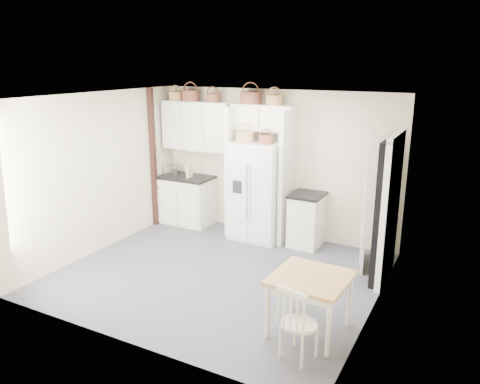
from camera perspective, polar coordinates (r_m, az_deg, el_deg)
The scene contains 29 objects.
floor at distance 7.08m, azimuth -2.58°, elevation -9.96°, with size 4.50×4.50×0.00m, color #4C4D56.
ceiling at distance 6.40m, azimuth -2.87°, elevation 11.51°, with size 4.50×4.50×0.00m, color white.
wall_back at distance 8.36m, azimuth 4.26°, elevation 3.46°, with size 4.50×4.50×0.00m, color beige.
wall_left at distance 7.98m, azimuth -16.80°, elevation 2.23°, with size 4.00×4.00×0.00m, color beige.
wall_right at distance 5.86m, azimuth 16.63°, elevation -2.53°, with size 4.00×4.00×0.00m, color beige.
refrigerator at distance 8.20m, azimuth 2.20°, elevation 0.13°, with size 0.90×0.72×1.73m, color white.
base_cab_left at distance 9.12m, azimuth -6.45°, elevation -1.06°, with size 0.97×0.61×0.90m, color silver.
base_cab_right at distance 8.06m, azimuth 8.10°, elevation -3.48°, with size 0.50×0.60×0.88m, color silver.
dining_table at distance 5.63m, azimuth 8.48°, elevation -13.34°, with size 0.84×0.84×0.70m, color #A66B40.
windsor_chair at distance 5.13m, azimuth 7.23°, elevation -15.66°, with size 0.40×0.36×0.81m, color silver.
counter_left at distance 9.00m, azimuth -6.54°, elevation 1.82°, with size 1.01×0.66×0.04m, color black.
counter_right at distance 7.92m, azimuth 8.23°, elevation -0.35°, with size 0.54×0.64×0.04m, color black.
toaster at distance 9.19m, azimuth -8.51°, elevation 2.73°, with size 0.25×0.15×0.18m, color silver.
cookbook_red at distance 8.84m, azimuth -6.21°, elevation 2.42°, with size 0.03×0.14×0.21m, color #A61918.
cookbook_cream at distance 8.83m, azimuth -6.18°, elevation 2.51°, with size 0.04×0.16×0.24m, color #C8BC90.
basket_upper_a at distance 9.02m, azimuth -7.84°, elevation 11.50°, with size 0.27×0.27×0.15m, color #A48847.
basket_upper_b at distance 8.83m, azimuth -6.04°, elevation 11.61°, with size 0.34×0.34×0.20m, color brown.
basket_upper_c at distance 8.58m, azimuth -3.32°, elevation 11.41°, with size 0.27×0.27×0.15m, color brown.
basket_bridge_a at distance 8.21m, azimuth 1.28°, elevation 11.42°, with size 0.37×0.37×0.21m, color brown.
basket_bridge_b at distance 8.02m, azimuth 4.18°, elevation 11.14°, with size 0.29×0.29×0.17m, color #A48847.
basket_fridge_a at distance 8.00m, azimuth 0.57°, elevation 6.73°, with size 0.32×0.32×0.17m, color #A48847.
basket_fridge_b at distance 7.83m, azimuth 3.17°, elevation 6.38°, with size 0.25×0.25×0.13m, color brown.
upper_cabinet at distance 8.81m, azimuth -5.16°, elevation 8.04°, with size 1.40×0.34×0.90m, color silver.
bridge_cabinet at distance 8.13m, azimuth 2.91°, elevation 9.04°, with size 1.12×0.34×0.45m, color silver.
fridge_panel_left at distance 8.41m, azimuth -0.71°, elevation 2.54°, with size 0.08×0.60×2.30m, color silver.
fridge_panel_right at distance 7.99m, azimuth 5.74°, elevation 1.74°, with size 0.08×0.60×2.30m, color silver.
trim_post at distance 8.93m, azimuth -10.53°, elevation 4.03°, with size 0.09×0.09×2.60m, color black.
doorway_void at distance 6.89m, azimuth 17.42°, elevation -2.27°, with size 0.18×0.85×2.05m, color black.
door_slab at distance 7.27m, azimuth 15.15°, elevation -1.16°, with size 0.80×0.04×2.05m, color white.
Camera 1 is at (3.26, -5.49, 3.07)m, focal length 35.00 mm.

